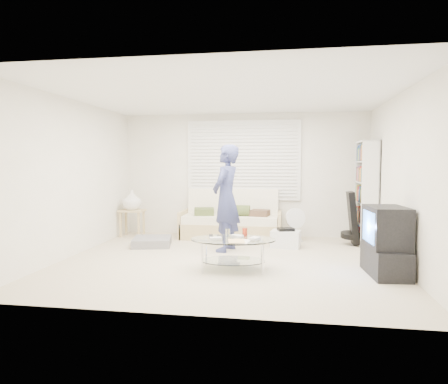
% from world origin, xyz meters
% --- Properties ---
extents(ground, '(5.00, 5.00, 0.00)m').
position_xyz_m(ground, '(0.00, 0.00, 0.00)').
color(ground, beige).
rests_on(ground, ground).
extents(room_shell, '(5.02, 4.52, 2.51)m').
position_xyz_m(room_shell, '(0.00, 0.48, 1.63)').
color(room_shell, silver).
rests_on(room_shell, ground).
extents(window_blinds, '(2.32, 0.08, 1.62)m').
position_xyz_m(window_blinds, '(0.00, 2.20, 1.55)').
color(window_blinds, silver).
rests_on(window_blinds, ground).
extents(futon_sofa, '(1.98, 0.80, 0.97)m').
position_xyz_m(futon_sofa, '(-0.20, 1.87, 0.32)').
color(futon_sofa, tan).
rests_on(futon_sofa, ground).
extents(grey_floor_pillow, '(0.79, 0.79, 0.15)m').
position_xyz_m(grey_floor_pillow, '(-1.51, 0.88, 0.07)').
color(grey_floor_pillow, slate).
rests_on(grey_floor_pillow, ground).
extents(side_table, '(0.48, 0.39, 0.95)m').
position_xyz_m(side_table, '(-2.22, 1.73, 0.70)').
color(side_table, tan).
rests_on(side_table, ground).
extents(bookshelf, '(0.30, 0.80, 1.90)m').
position_xyz_m(bookshelf, '(2.32, 1.67, 0.95)').
color(bookshelf, white).
rests_on(bookshelf, ground).
extents(guitar_case, '(0.34, 0.35, 0.96)m').
position_xyz_m(guitar_case, '(2.07, 1.52, 0.43)').
color(guitar_case, black).
rests_on(guitar_case, ground).
extents(floor_fan, '(0.40, 0.26, 0.65)m').
position_xyz_m(floor_fan, '(1.06, 1.69, 0.38)').
color(floor_fan, white).
rests_on(floor_fan, ground).
extents(storage_bin, '(0.55, 0.43, 0.35)m').
position_xyz_m(storage_bin, '(0.88, 1.12, 0.16)').
color(storage_bin, white).
rests_on(storage_bin, ground).
extents(tv_unit, '(0.52, 0.88, 0.92)m').
position_xyz_m(tv_unit, '(2.20, -0.45, 0.45)').
color(tv_unit, black).
rests_on(tv_unit, ground).
extents(coffee_table, '(1.24, 0.86, 0.56)m').
position_xyz_m(coffee_table, '(0.16, -0.51, 0.35)').
color(coffee_table, silver).
rests_on(coffee_table, ground).
extents(standing_person, '(0.58, 0.75, 1.80)m').
position_xyz_m(standing_person, '(-0.12, 0.68, 0.90)').
color(standing_person, navy).
rests_on(standing_person, ground).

